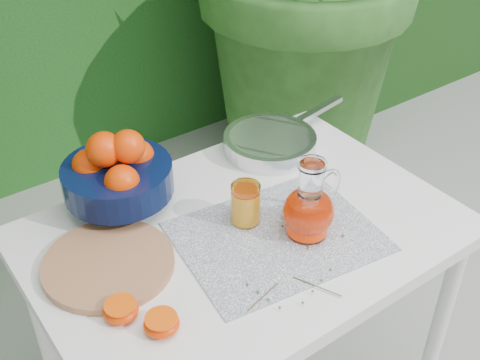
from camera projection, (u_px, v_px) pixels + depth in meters
white_table at (245, 254)px, 1.48m from camera, size 1.00×0.70×0.75m
placemat at (277, 236)px, 1.41m from camera, size 0.49×0.41×0.00m
cutting_board at (108, 264)px, 1.32m from camera, size 0.30×0.30×0.02m
fruit_bowl at (117, 172)px, 1.45m from camera, size 0.33×0.33×0.21m
juice_pitcher at (309, 209)px, 1.38m from camera, size 0.18×0.14×0.20m
juice_tumbler at (246, 204)px, 1.42m from camera, size 0.08×0.08×0.10m
saute_pan at (271, 141)px, 1.70m from camera, size 0.48×0.31×0.05m
orange_halves at (200, 277)px, 1.28m from camera, size 0.58×0.20×0.04m
thyme_sprigs at (299, 268)px, 1.31m from camera, size 0.32×0.25×0.01m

